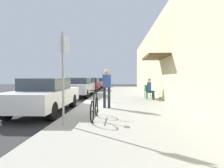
{
  "coord_description": "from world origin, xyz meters",
  "views": [
    {
      "loc": [
        1.98,
        -8.79,
        1.46
      ],
      "look_at": [
        1.29,
        7.75,
        0.86
      ],
      "focal_mm": 29.48,
      "sensor_mm": 36.0,
      "label": 1
    }
  ],
  "objects": [
    {
      "name": "bicycle_0",
      "position": [
        1.17,
        -2.94,
        0.48
      ],
      "size": [
        0.46,
        1.71,
        0.9
      ],
      "color": "black",
      "rests_on": "sidewalk_slab"
    },
    {
      "name": "sidewalk_slab",
      "position": [
        2.25,
        2.0,
        0.06
      ],
      "size": [
        4.5,
        32.0,
        0.12
      ],
      "primitive_type": "cube",
      "color": "#9E9B93",
      "rests_on": "ground_plane"
    },
    {
      "name": "seated_patron_0",
      "position": [
        3.83,
        2.4,
        0.82
      ],
      "size": [
        0.5,
        0.45,
        1.29
      ],
      "color": "#232838",
      "rests_on": "sidewalk_slab"
    },
    {
      "name": "pedestrian_standing",
      "position": [
        1.41,
        -0.76,
        1.12
      ],
      "size": [
        0.36,
        0.22,
        1.7
      ],
      "color": "#232838",
      "rests_on": "sidewalk_slab"
    },
    {
      "name": "parked_car_3",
      "position": [
        -1.1,
        17.08,
        0.71
      ],
      "size": [
        1.8,
        4.4,
        1.37
      ],
      "color": "#B7B7BC",
      "rests_on": "ground_plane"
    },
    {
      "name": "parked_car_2",
      "position": [
        -1.1,
        10.72,
        0.73
      ],
      "size": [
        1.8,
        4.4,
        1.41
      ],
      "color": "maroon",
      "rests_on": "ground_plane"
    },
    {
      "name": "building_facade",
      "position": [
        4.65,
        2.0,
        2.71
      ],
      "size": [
        1.4,
        32.0,
        5.42
      ],
      "color": "beige",
      "rests_on": "ground_plane"
    },
    {
      "name": "parking_meter",
      "position": [
        0.45,
        1.85,
        0.89
      ],
      "size": [
        0.12,
        0.1,
        1.32
      ],
      "color": "slate",
      "rests_on": "sidewalk_slab"
    },
    {
      "name": "cafe_chair_1",
      "position": [
        3.77,
        3.18,
        0.62
      ],
      "size": [
        0.48,
        0.48,
        0.87
      ],
      "color": "#14592D",
      "rests_on": "sidewalk_slab"
    },
    {
      "name": "cafe_chair_0",
      "position": [
        3.77,
        2.42,
        0.62
      ],
      "size": [
        0.55,
        0.55,
        0.87
      ],
      "color": "#14592D",
      "rests_on": "sidewalk_slab"
    },
    {
      "name": "street_sign",
      "position": [
        0.4,
        -3.72,
        1.64
      ],
      "size": [
        0.32,
        0.06,
        2.6
      ],
      "color": "gray",
      "rests_on": "sidewalk_slab"
    },
    {
      "name": "parked_car_0",
      "position": [
        -1.1,
        -1.31,
        0.73
      ],
      "size": [
        1.8,
        4.4,
        1.42
      ],
      "color": "silver",
      "rests_on": "ground_plane"
    },
    {
      "name": "parked_car_1",
      "position": [
        -1.1,
        5.05,
        0.75
      ],
      "size": [
        1.8,
        4.4,
        1.43
      ],
      "color": "#B7B7BC",
      "rests_on": "ground_plane"
    },
    {
      "name": "ground_plane",
      "position": [
        0.0,
        0.0,
        0.0
      ],
      "size": [
        60.0,
        60.0,
        0.0
      ],
      "primitive_type": "plane",
      "color": "#2D2D30"
    }
  ]
}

